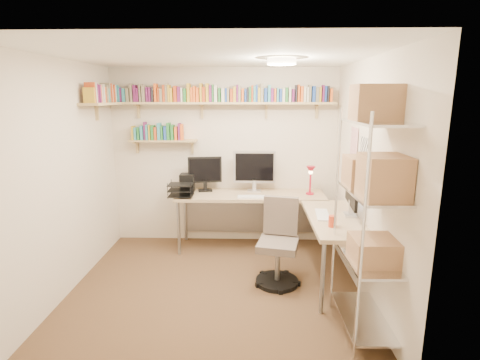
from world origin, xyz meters
name	(u,v)px	position (x,y,z in m)	size (l,w,h in m)	color
ground	(216,288)	(0.00, 0.00, 0.00)	(3.20, 3.20, 0.00)	#42301C
room_shell	(214,152)	(0.00, 0.00, 1.55)	(3.24, 3.04, 2.52)	beige
wall_shelves	(191,103)	(-0.42, 1.30, 2.03)	(3.12, 1.09, 0.80)	tan
corner_desk	(261,200)	(0.52, 0.92, 0.78)	(2.39, 2.01, 1.37)	tan
office_chair	(278,248)	(0.71, 0.19, 0.41)	(0.53, 0.54, 0.98)	black
wire_rack	(375,183)	(1.42, -0.78, 1.41)	(0.44, 0.88, 2.21)	silver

